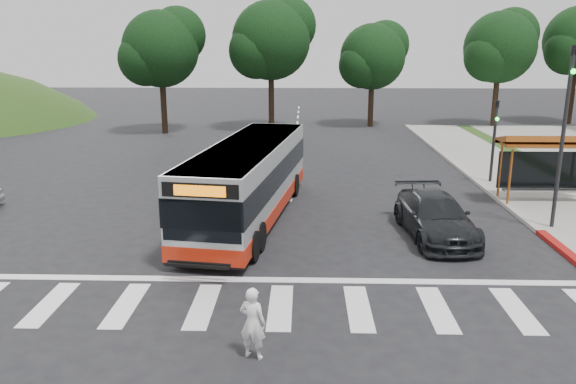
{
  "coord_description": "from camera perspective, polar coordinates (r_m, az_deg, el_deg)",
  "views": [
    {
      "loc": [
        0.57,
        -18.15,
        6.53
      ],
      "look_at": [
        0.04,
        0.53,
        1.6
      ],
      "focal_mm": 35.0,
      "sensor_mm": 36.0,
      "label": 1
    }
  ],
  "objects": [
    {
      "name": "traffic_signal_ne_tall",
      "position": [
        21.78,
        26.29,
        6.27
      ],
      "size": [
        0.18,
        0.37,
        6.5
      ],
      "color": "black",
      "rests_on": "ground"
    },
    {
      "name": "sidewalk_east",
      "position": [
        28.89,
        22.76,
        0.66
      ],
      "size": [
        4.0,
        40.0,
        0.12
      ],
      "primitive_type": "cube",
      "color": "gray",
      "rests_on": "ground"
    },
    {
      "name": "curb_east",
      "position": [
        28.22,
        18.97,
        0.74
      ],
      "size": [
        0.3,
        40.0,
        0.15
      ],
      "primitive_type": "cube",
      "color": "#9E9991",
      "rests_on": "ground"
    },
    {
      "name": "pedestrian",
      "position": [
        12.23,
        -3.61,
        -13.14
      ],
      "size": [
        0.69,
        0.56,
        1.62
      ],
      "primitive_type": "imported",
      "rotation": [
        0.0,
        0.0,
        2.8
      ],
      "color": "white",
      "rests_on": "ground"
    },
    {
      "name": "tree_north_c",
      "position": [
        43.5,
        -12.7,
        14.11
      ],
      "size": [
        6.16,
        5.74,
        9.3
      ],
      "color": "black",
      "rests_on": "ground"
    },
    {
      "name": "tree_north_a",
      "position": [
        44.29,
        -1.63,
        15.27
      ],
      "size": [
        6.6,
        6.15,
        10.17
      ],
      "color": "black",
      "rests_on": "ground"
    },
    {
      "name": "transit_bus",
      "position": [
        21.41,
        -3.97,
        1.05
      ],
      "size": [
        4.07,
        11.57,
        2.93
      ],
      "primitive_type": null,
      "rotation": [
        0.0,
        0.0,
        -0.15
      ],
      "color": "#B0B2B5",
      "rests_on": "ground"
    },
    {
      "name": "dark_sedan",
      "position": [
        20.19,
        14.73,
        -2.41
      ],
      "size": [
        2.45,
        5.21,
        1.47
      ],
      "primitive_type": "imported",
      "rotation": [
        0.0,
        0.0,
        0.08
      ],
      "color": "black",
      "rests_on": "ground"
    },
    {
      "name": "traffic_signal_ne_short",
      "position": [
        28.42,
        20.25,
        5.67
      ],
      "size": [
        0.18,
        0.37,
        4.0
      ],
      "color": "black",
      "rests_on": "ground"
    },
    {
      "name": "bus_shelter",
      "position": [
        25.75,
        25.09,
        4.04
      ],
      "size": [
        4.2,
        1.6,
        2.86
      ],
      "color": "#9B4D19",
      "rests_on": "sidewalk_east"
    },
    {
      "name": "crosswalk_ladder",
      "position": [
        14.69,
        -0.77,
        -11.59
      ],
      "size": [
        18.0,
        2.6,
        0.01
      ],
      "primitive_type": "cube",
      "color": "silver",
      "rests_on": "ground"
    },
    {
      "name": "tree_north_b",
      "position": [
        46.55,
        8.67,
        13.54
      ],
      "size": [
        5.72,
        5.33,
        8.43
      ],
      "color": "black",
      "rests_on": "ground"
    },
    {
      "name": "ground",
      "position": [
        19.3,
        -0.15,
        -5.0
      ],
      "size": [
        140.0,
        140.0,
        0.0
      ],
      "primitive_type": "plane",
      "color": "black",
      "rests_on": "ground"
    },
    {
      "name": "tree_ne_a",
      "position": [
        48.75,
        20.81,
        13.68
      ],
      "size": [
        6.16,
        5.74,
        9.3
      ],
      "color": "black",
      "rests_on": "parking_lot"
    }
  ]
}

